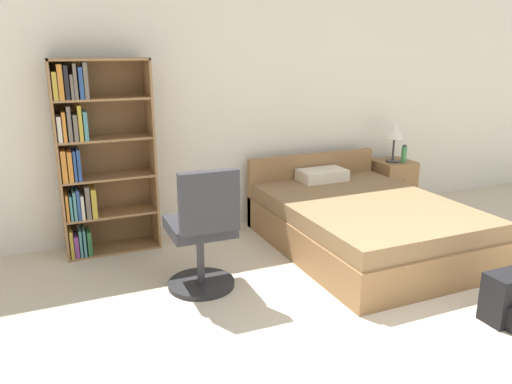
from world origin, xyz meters
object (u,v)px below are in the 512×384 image
at_px(water_bottle, 404,154).
at_px(backpack_black, 510,299).
at_px(table_lamp, 395,132).
at_px(bed, 360,222).
at_px(office_chair, 203,233).
at_px(nightstand, 392,185).
at_px(bookshelf, 93,157).

distance_m(water_bottle, backpack_black, 2.52).
height_order(table_lamp, backpack_black, table_lamp).
bearing_deg(bed, office_chair, -170.70).
bearing_deg(bed, nightstand, 39.12).
xyz_separation_m(bed, water_bottle, (1.09, 0.74, 0.43)).
distance_m(office_chair, backpack_black, 2.25).
bearing_deg(office_chair, table_lamp, 22.20).
distance_m(nightstand, table_lamp, 0.64).
height_order(water_bottle, backpack_black, water_bottle).
bearing_deg(water_bottle, table_lamp, 148.11).
distance_m(nightstand, backpack_black, 2.55).
xyz_separation_m(bookshelf, office_chair, (0.65, -1.16, -0.42)).
distance_m(bookshelf, nightstand, 3.38).
relative_size(table_lamp, backpack_black, 1.29).
distance_m(bookshelf, table_lamp, 3.27).
bearing_deg(office_chair, nightstand, 22.51).
height_order(office_chair, water_bottle, office_chair).
height_order(bookshelf, table_lamp, bookshelf).
xyz_separation_m(table_lamp, water_bottle, (0.10, -0.06, -0.25)).
bearing_deg(bed, bookshelf, 158.67).
relative_size(office_chair, nightstand, 1.74).
bearing_deg(nightstand, table_lamp, -143.30).
bearing_deg(backpack_black, table_lamp, 71.04).
bearing_deg(backpack_black, bookshelf, 135.12).
bearing_deg(bookshelf, backpack_black, -44.88).
relative_size(bookshelf, nightstand, 3.01).
bearing_deg(nightstand, bookshelf, 179.07).
bearing_deg(water_bottle, office_chair, -159.75).
bearing_deg(bed, water_bottle, 34.17).
bearing_deg(bookshelf, bed, -21.33).
bearing_deg(table_lamp, bed, -140.76).
height_order(table_lamp, water_bottle, table_lamp).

